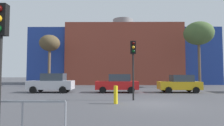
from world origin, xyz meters
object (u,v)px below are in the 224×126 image
object	(u,v)px
parked_car_2	(180,84)
bollard_yellow_0	(116,95)
traffic_light_island	(133,57)
parked_car_1	(118,83)
parked_car_0	(52,83)
bare_tree_0	(199,34)
traffic_light_near_left	(0,39)
bare_tree_1	(50,44)

from	to	relation	value
parked_car_2	bollard_yellow_0	xyz separation A→B (m)	(-6.36, -7.27, -0.31)
parked_car_2	traffic_light_island	distance (m)	7.96
parked_car_1	parked_car_2	world-z (taller)	parked_car_1
parked_car_0	bare_tree_0	bearing A→B (deg)	-156.73
traffic_light_island	traffic_light_near_left	bearing A→B (deg)	-32.00
parked_car_1	bollard_yellow_0	size ratio (longest dim) A/B	3.80
traffic_light_near_left	bollard_yellow_0	xyz separation A→B (m)	(3.31, 6.43, -2.23)
bollard_yellow_0	parked_car_0	bearing A→B (deg)	130.45
parked_car_1	bare_tree_0	world-z (taller)	bare_tree_0
parked_car_0	bollard_yellow_0	size ratio (longest dim) A/B	3.96
parked_car_0	parked_car_2	xyz separation A→B (m)	(12.56, 0.00, -0.07)
traffic_light_island	bare_tree_0	distance (m)	17.63
traffic_light_island	bare_tree_1	distance (m)	19.73
parked_car_2	bare_tree_1	world-z (taller)	bare_tree_1
parked_car_2	traffic_light_near_left	xyz separation A→B (m)	(-9.67, -13.71, 1.91)
parked_car_2	bare_tree_1	xyz separation A→B (m)	(-16.27, 10.21, 5.57)
bollard_yellow_0	bare_tree_1	bearing A→B (deg)	119.56
traffic_light_near_left	traffic_light_island	world-z (taller)	traffic_light_island
traffic_light_near_left	traffic_light_island	size ratio (longest dim) A/B	0.92
parked_car_1	parked_car_2	size ratio (longest dim) A/B	1.04
bare_tree_1	traffic_light_near_left	bearing A→B (deg)	-74.56
bare_tree_1	parked_car_0	bearing A→B (deg)	-70.01
bare_tree_0	bollard_yellow_0	distance (m)	20.27
parked_car_0	bare_tree_0	xyz separation A→B (m)	(17.97, 7.72, 6.51)
traffic_light_island	bare_tree_1	world-z (taller)	bare_tree_1
parked_car_0	parked_car_1	bearing A→B (deg)	-180.00
parked_car_0	traffic_light_island	bearing A→B (deg)	142.51
traffic_light_island	bare_tree_0	size ratio (longest dim) A/B	0.45
parked_car_2	bare_tree_0	xyz separation A→B (m)	(5.41, 7.72, 6.58)
bare_tree_1	parked_car_2	bearing A→B (deg)	-32.10
parked_car_1	bare_tree_1	distance (m)	15.44
traffic_light_near_left	bare_tree_1	xyz separation A→B (m)	(-6.60, 23.91, 3.65)
parked_car_0	bare_tree_1	distance (m)	12.18
traffic_light_island	parked_car_0	bearing A→B (deg)	-129.90
parked_car_2	bare_tree_1	distance (m)	20.00
parked_car_2	traffic_light_near_left	distance (m)	16.88
bare_tree_0	bollard_yellow_0	world-z (taller)	bare_tree_0
parked_car_1	parked_car_2	distance (m)	6.09
parked_car_1	traffic_light_island	world-z (taller)	traffic_light_island
bare_tree_1	traffic_light_island	bearing A→B (deg)	-54.98
parked_car_1	bollard_yellow_0	bearing A→B (deg)	87.91
traffic_light_near_left	parked_car_0	bearing A→B (deg)	-169.15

